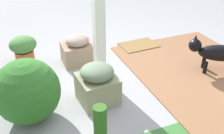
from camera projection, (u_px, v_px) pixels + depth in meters
The scene contains 9 objects.
ground_plane at pixel (128, 80), 3.70m from camera, with size 12.00×12.00×0.00m, color #96979B.
brick_path at pixel (200, 71), 3.88m from camera, with size 1.80×2.40×0.02m, color #8E6041.
porch_pillar at pixel (98, 1), 3.17m from camera, with size 0.13×0.13×2.19m, color white.
stone_planter_nearest at pixel (78, 50), 4.03m from camera, with size 0.47×0.37×0.44m.
stone_planter_mid at pixel (97, 84), 3.17m from camera, with size 0.46×0.46×0.50m.
round_shrub at pixel (27, 91), 2.85m from camera, with size 0.71×0.71×0.71m, color #306C28.
terracotta_pot_broad at pixel (24, 48), 3.96m from camera, with size 0.39×0.39×0.44m.
dog at pixel (218, 53), 3.72m from camera, with size 0.74×0.53×0.54m.
doormat at pixel (139, 45), 4.61m from camera, with size 0.62×0.42×0.03m, color olive.
Camera 1 is at (1.38, 2.80, 2.01)m, focal length 43.14 mm.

